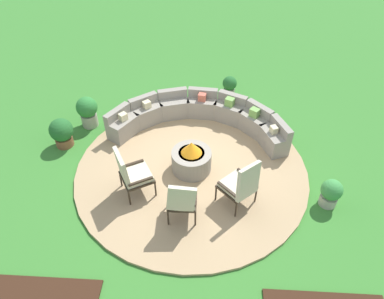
# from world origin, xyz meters

# --- Properties ---
(ground_plane) EXTENTS (24.00, 24.00, 0.00)m
(ground_plane) POSITION_xyz_m (0.00, 0.00, 0.00)
(ground_plane) COLOR #387A2D
(patio_circle) EXTENTS (5.16, 5.16, 0.06)m
(patio_circle) POSITION_xyz_m (0.00, 0.00, 0.03)
(patio_circle) COLOR tan
(patio_circle) RESTS_ON ground_plane
(fire_pit) EXTENTS (0.88, 0.88, 0.76)m
(fire_pit) POSITION_xyz_m (0.00, 0.00, 0.36)
(fire_pit) COLOR gray
(fire_pit) RESTS_ON patio_circle
(curved_stone_bench) EXTENTS (4.36, 1.93, 0.72)m
(curved_stone_bench) POSITION_xyz_m (0.13, 1.55, 0.36)
(curved_stone_bench) COLOR gray
(curved_stone_bench) RESTS_ON patio_circle
(lounge_chair_front_left) EXTENTS (0.82, 0.83, 1.15)m
(lounge_chair_front_left) POSITION_xyz_m (-1.16, -0.77, 0.63)
(lounge_chair_front_left) COLOR #2D2319
(lounge_chair_front_left) RESTS_ON patio_circle
(lounge_chair_front_right) EXTENTS (0.57, 0.55, 1.05)m
(lounge_chair_front_right) POSITION_xyz_m (-0.10, -1.37, 0.61)
(lounge_chair_front_right) COLOR #2D2319
(lounge_chair_front_right) RESTS_ON patio_circle
(lounge_chair_back_left) EXTENTS (0.85, 0.89, 1.16)m
(lounge_chair_back_left) POSITION_xyz_m (1.02, -0.95, 0.63)
(lounge_chair_back_left) COLOR #2D2319
(lounge_chair_back_left) RESTS_ON patio_circle
(potted_plant_0) EXTENTS (0.53, 0.53, 0.83)m
(potted_plant_0) POSITION_xyz_m (-2.71, 1.51, 0.45)
(potted_plant_0) COLOR #A89E8E
(potted_plant_0) RESTS_ON ground_plane
(potted_plant_1) EXTENTS (0.43, 0.43, 0.63)m
(potted_plant_1) POSITION_xyz_m (2.83, -0.80, 0.34)
(potted_plant_1) COLOR #A89E8E
(potted_plant_1) RESTS_ON ground_plane
(potted_plant_2) EXTENTS (0.40, 0.40, 0.67)m
(potted_plant_2) POSITION_xyz_m (0.89, 2.98, 0.38)
(potted_plant_2) COLOR #A89E8E
(potted_plant_2) RESTS_ON ground_plane
(potted_plant_3) EXTENTS (0.56, 0.56, 0.74)m
(potted_plant_3) POSITION_xyz_m (-3.12, 0.70, 0.40)
(potted_plant_3) COLOR brown
(potted_plant_3) RESTS_ON ground_plane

